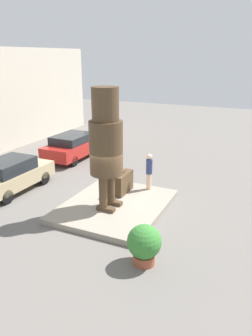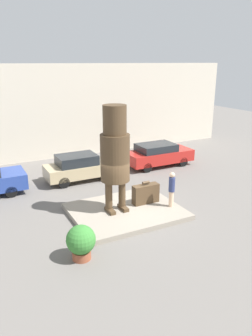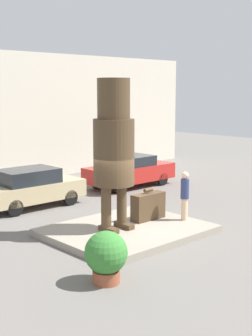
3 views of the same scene
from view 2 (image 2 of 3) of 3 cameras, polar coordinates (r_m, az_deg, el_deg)
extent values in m
plane|color=slate|center=(15.10, -0.05, -7.92)|extent=(60.00, 60.00, 0.00)
cube|color=gray|center=(15.05, -0.05, -7.54)|extent=(4.84, 3.92, 0.22)
cube|color=beige|center=(23.70, -11.94, 9.53)|extent=(28.00, 0.60, 6.49)
cube|color=#4C3823|center=(14.69, -2.79, -7.42)|extent=(0.25, 0.73, 0.16)
cube|color=#4C3823|center=(14.94, -0.50, -6.93)|extent=(0.25, 0.73, 0.16)
cylinder|color=#4C3823|center=(14.48, -3.02, -4.69)|extent=(0.32, 0.32, 1.27)
cylinder|color=#4C3823|center=(14.74, -0.70, -4.25)|extent=(0.32, 0.32, 1.27)
cylinder|color=#4C3823|center=(14.05, -1.92, 1.80)|extent=(1.27, 1.27, 2.05)
cylinder|color=#4C3823|center=(13.69, -1.99, 8.40)|extent=(1.00, 1.00, 1.23)
cube|color=#4C3823|center=(15.49, 3.44, -4.51)|extent=(1.28, 0.42, 0.91)
cylinder|color=#4C3823|center=(15.28, 3.48, -2.54)|extent=(0.35, 0.13, 0.13)
cylinder|color=beige|center=(15.26, 7.87, -5.34)|extent=(0.22, 0.22, 0.75)
cylinder|color=navy|center=(14.99, 7.99, -2.86)|extent=(0.28, 0.28, 0.67)
sphere|color=beige|center=(14.84, 8.06, -1.20)|extent=(0.25, 0.25, 0.25)
cylinder|color=black|center=(19.29, -20.12, -2.18)|extent=(0.60, 0.18, 0.60)
cylinder|color=black|center=(17.69, -19.35, -3.91)|extent=(0.60, 0.18, 0.60)
cube|color=tan|center=(19.14, -7.92, -0.25)|extent=(4.03, 1.73, 0.68)
cube|color=#1E2328|center=(18.90, -8.58, 1.44)|extent=(2.21, 1.56, 0.56)
cylinder|color=black|center=(20.35, -5.31, -0.04)|extent=(0.62, 0.18, 0.62)
cylinder|color=black|center=(18.99, -3.54, -1.34)|extent=(0.62, 0.18, 0.62)
cylinder|color=black|center=(19.62, -12.07, -1.08)|extent=(0.62, 0.18, 0.62)
cylinder|color=black|center=(18.21, -10.76, -2.51)|extent=(0.62, 0.18, 0.62)
cube|color=#B2231E|center=(21.73, 5.72, 2.11)|extent=(4.44, 1.89, 0.73)
cube|color=#1E2328|center=(21.45, 5.27, 3.58)|extent=(2.44, 1.70, 0.47)
cylinder|color=black|center=(23.25, 7.41, 2.18)|extent=(0.61, 0.18, 0.61)
cylinder|color=black|center=(21.93, 9.92, 1.08)|extent=(0.61, 0.18, 0.61)
cylinder|color=black|center=(21.86, 1.45, 1.30)|extent=(0.61, 0.18, 0.61)
cylinder|color=black|center=(20.44, 3.73, 0.06)|extent=(0.61, 0.18, 0.61)
cylinder|color=brown|center=(11.99, -7.74, -14.73)|extent=(0.66, 0.66, 0.31)
sphere|color=#387F33|center=(11.68, -7.86, -12.25)|extent=(1.04, 1.04, 1.04)
camera|label=1|loc=(8.06, -63.01, 3.68)|focal=35.00mm
camera|label=3|loc=(4.50, -85.87, -27.59)|focal=50.00mm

